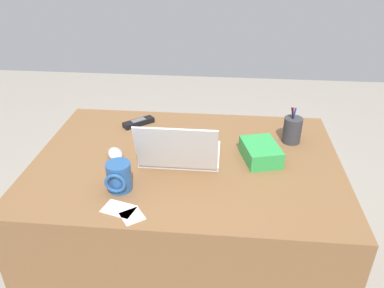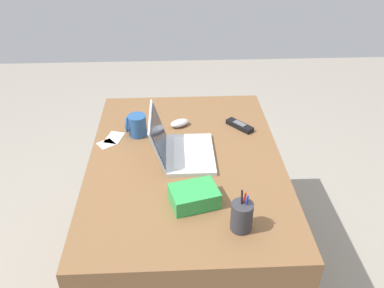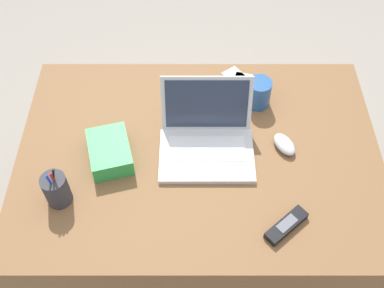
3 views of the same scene
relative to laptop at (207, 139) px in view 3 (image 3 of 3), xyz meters
The scene contains 10 objects.
ground_plane 0.77m from the laptop, 136.95° to the right, with size 6.00×6.00×0.00m, color gray.
desk 0.41m from the laptop, 136.95° to the right, with size 1.24×0.87×0.72m, color brown.
laptop is the anchor object (origin of this frame).
computer_mouse 0.27m from the laptop, ahead, with size 0.06×0.10×0.04m, color silver.
coffee_mug_white 0.28m from the laptop, 47.19° to the left, with size 0.09×0.10×0.11m.
cordless_phone 0.39m from the laptop, 52.48° to the right, with size 0.14×0.13×0.03m.
pen_holder 0.51m from the laptop, 155.92° to the right, with size 0.08×0.08×0.16m.
snack_bag 0.32m from the laptop, behind, with size 0.13×0.18×0.07m, color green.
paper_note_near_laptop 0.36m from the laptop, 62.30° to the left, with size 0.11×0.07×0.00m, color white.
paper_note_left 0.37m from the laptop, 71.94° to the left, with size 0.07×0.07×0.00m, color white.
Camera 3 is at (-0.02, -0.93, 1.99)m, focal length 43.24 mm.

